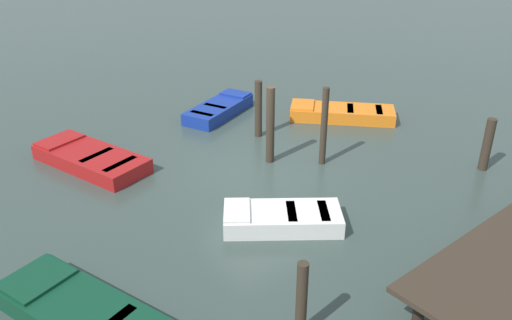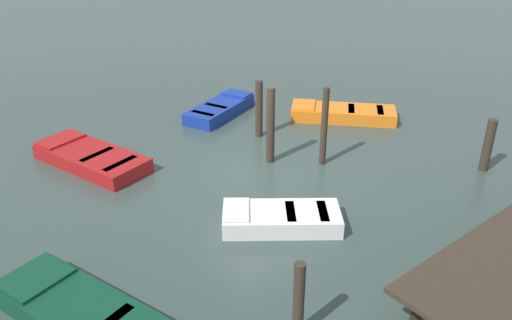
{
  "view_description": "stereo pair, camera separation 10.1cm",
  "coord_description": "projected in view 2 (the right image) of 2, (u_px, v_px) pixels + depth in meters",
  "views": [
    {
      "loc": [
        6.91,
        10.57,
        6.62
      ],
      "look_at": [
        0.0,
        0.0,
        0.35
      ],
      "focal_mm": 37.23,
      "sensor_mm": 36.0,
      "label": 1
    },
    {
      "loc": [
        6.83,
        10.63,
        6.62
      ],
      "look_at": [
        0.0,
        0.0,
        0.35
      ],
      "focal_mm": 37.23,
      "sensor_mm": 36.0,
      "label": 2
    }
  ],
  "objects": [
    {
      "name": "rowboat_red",
      "position": [
        91.0,
        157.0,
        14.54
      ],
      "size": [
        2.53,
        3.64,
        0.46
      ],
      "rotation": [
        0.0,
        0.0,
        5.09
      ],
      "color": "maroon",
      "rests_on": "ground_plane"
    },
    {
      "name": "mooring_piling_mid_left",
      "position": [
        324.0,
        127.0,
        14.22
      ],
      "size": [
        0.18,
        0.18,
        2.19
      ],
      "primitive_type": "cylinder",
      "color": "#33281E",
      "rests_on": "ground_plane"
    },
    {
      "name": "mooring_piling_far_left",
      "position": [
        270.0,
        125.0,
        14.34
      ],
      "size": [
        0.23,
        0.23,
        2.16
      ],
      "primitive_type": "cylinder",
      "color": "#33281E",
      "rests_on": "ground_plane"
    },
    {
      "name": "mooring_piling_center",
      "position": [
        259.0,
        109.0,
        16.01
      ],
      "size": [
        0.22,
        0.22,
        1.76
      ],
      "primitive_type": "cylinder",
      "color": "#33281E",
      "rests_on": "ground_plane"
    },
    {
      "name": "rowboat_orange",
      "position": [
        342.0,
        113.0,
        17.54
      ],
      "size": [
        3.29,
        3.09,
        0.46
      ],
      "rotation": [
        0.0,
        0.0,
        5.56
      ],
      "color": "orange",
      "rests_on": "ground_plane"
    },
    {
      "name": "mooring_piling_far_right",
      "position": [
        488.0,
        145.0,
        14.03
      ],
      "size": [
        0.25,
        0.25,
        1.46
      ],
      "primitive_type": "cylinder",
      "color": "#33281E",
      "rests_on": "ground_plane"
    },
    {
      "name": "rowboat_white",
      "position": [
        281.0,
        218.0,
        11.8
      ],
      "size": [
        2.8,
        2.32,
        0.46
      ],
      "rotation": [
        0.0,
        0.0,
        5.73
      ],
      "color": "silver",
      "rests_on": "ground_plane"
    },
    {
      "name": "mooring_piling_near_right",
      "position": [
        299.0,
        300.0,
        8.65
      ],
      "size": [
        0.19,
        0.19,
        1.46
      ],
      "primitive_type": "cylinder",
      "color": "#33281E",
      "rests_on": "ground_plane"
    },
    {
      "name": "rowboat_blue",
      "position": [
        220.0,
        109.0,
        17.9
      ],
      "size": [
        2.99,
        2.25,
        0.46
      ],
      "rotation": [
        0.0,
        0.0,
        3.62
      ],
      "color": "navy",
      "rests_on": "ground_plane"
    },
    {
      "name": "ground_plane",
      "position": [
        256.0,
        172.0,
        14.26
      ],
      "size": [
        80.0,
        80.0,
        0.0
      ],
      "primitive_type": "plane",
      "color": "#33423D"
    }
  ]
}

